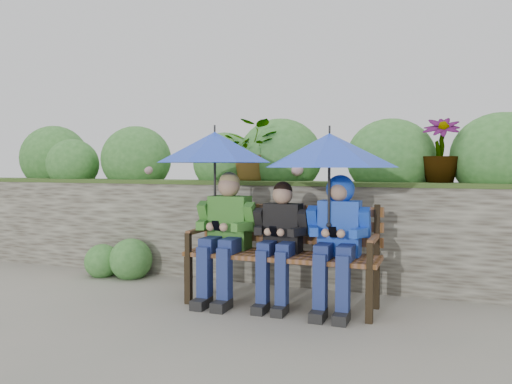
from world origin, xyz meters
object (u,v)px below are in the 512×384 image
(park_bench, at_px, (283,247))
(boy_right, at_px, (338,231))
(umbrella_right, at_px, (329,150))
(boy_middle, at_px, (280,236))
(umbrella_left, at_px, (215,147))
(boy_left, at_px, (225,230))

(park_bench, bearing_deg, boy_right, -7.53)
(umbrella_right, bearing_deg, boy_middle, 177.73)
(umbrella_left, bearing_deg, boy_right, -1.24)
(park_bench, height_order, umbrella_right, umbrella_right)
(boy_right, xyz_separation_m, umbrella_right, (-0.07, -0.02, 0.65))
(boy_left, relative_size, boy_right, 1.02)
(boy_left, height_order, boy_middle, boy_left)
(boy_left, xyz_separation_m, boy_right, (0.99, 0.01, 0.03))
(boy_right, bearing_deg, umbrella_left, 178.76)
(boy_left, bearing_deg, park_bench, 8.74)
(park_bench, bearing_deg, boy_middle, -98.83)
(boy_left, relative_size, umbrella_left, 1.09)
(boy_left, relative_size, boy_middle, 1.07)
(umbrella_right, bearing_deg, boy_left, 179.45)
(park_bench, relative_size, boy_right, 1.48)
(boy_left, height_order, umbrella_right, umbrella_right)
(umbrella_right, bearing_deg, umbrella_left, 177.37)
(umbrella_left, bearing_deg, boy_middle, -2.87)
(boy_middle, distance_m, umbrella_left, 0.97)
(boy_right, distance_m, umbrella_left, 1.30)
(boy_middle, xyz_separation_m, umbrella_right, (0.42, -0.02, 0.72))
(boy_right, bearing_deg, umbrella_right, -161.04)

